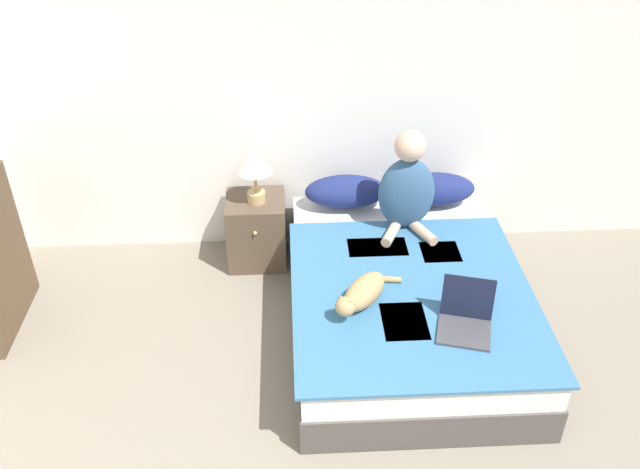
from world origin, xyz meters
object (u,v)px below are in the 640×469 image
at_px(bed, 405,300).
at_px(cat_tabby, 362,293).
at_px(laptop_open, 465,320).
at_px(table_lamp, 254,164).
at_px(person_sitting, 407,187).
at_px(nightstand, 257,230).
at_px(pillow_near, 346,191).
at_px(pillow_far, 434,189).

height_order(bed, cat_tabby, cat_tabby).
relative_size(laptop_open, table_lamp, 0.88).
bearing_deg(table_lamp, person_sitting, -13.47).
bearing_deg(table_lamp, cat_tabby, -59.07).
bearing_deg(nightstand, cat_tabby, -59.08).
bearing_deg(laptop_open, bed, 130.82).
relative_size(pillow_near, person_sitting, 0.82).
distance_m(pillow_far, person_sitting, 0.45).
distance_m(bed, cat_tabby, 0.53).
bearing_deg(pillow_far, cat_tabby, -119.55).
height_order(pillow_near, person_sitting, person_sitting).
xyz_separation_m(laptop_open, table_lamp, (-1.21, 1.30, 0.33)).
distance_m(person_sitting, laptop_open, 1.10).
height_order(pillow_near, cat_tabby, pillow_near).
xyz_separation_m(person_sitting, table_lamp, (-1.03, 0.25, 0.08)).
distance_m(pillow_near, pillow_far, 0.64).
relative_size(cat_tabby, laptop_open, 1.18).
relative_size(pillow_near, table_lamp, 1.38).
distance_m(bed, nightstand, 1.27).
bearing_deg(cat_tabby, pillow_far, -171.82).
bearing_deg(person_sitting, pillow_far, 49.52).
xyz_separation_m(cat_tabby, table_lamp, (-0.64, 1.07, 0.30)).
height_order(laptop_open, nightstand, laptop_open).
relative_size(pillow_near, cat_tabby, 1.33).
xyz_separation_m(pillow_near, laptop_open, (0.56, -1.36, -0.06)).
bearing_deg(pillow_near, bed, -69.19).
relative_size(bed, laptop_open, 5.34).
xyz_separation_m(pillow_near, pillow_far, (0.64, 0.00, 0.00)).
relative_size(person_sitting, cat_tabby, 1.62).
distance_m(pillow_near, table_lamp, 0.70).
relative_size(pillow_far, nightstand, 1.14).
relative_size(nightstand, table_lamp, 1.21).
xyz_separation_m(person_sitting, nightstand, (-1.04, 0.27, -0.49)).
relative_size(pillow_near, nightstand, 1.14).
bearing_deg(person_sitting, laptop_open, -80.27).
bearing_deg(person_sitting, table_lamp, 166.53).
relative_size(bed, person_sitting, 2.80).
bearing_deg(bed, table_lamp, 140.89).
xyz_separation_m(person_sitting, cat_tabby, (-0.38, -0.83, -0.22)).
height_order(pillow_far, laptop_open, laptop_open).
distance_m(pillow_near, laptop_open, 1.48).
bearing_deg(person_sitting, cat_tabby, -114.75).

